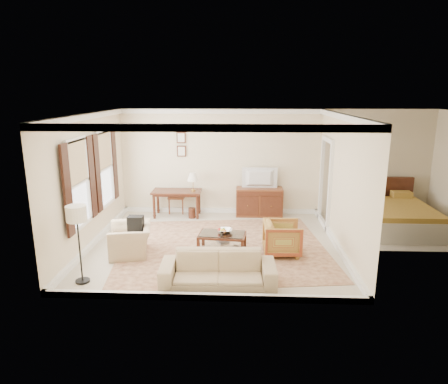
# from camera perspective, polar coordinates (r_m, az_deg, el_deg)

# --- Properties ---
(room_shell) EXTENTS (5.51, 5.01, 2.91)m
(room_shell) POSITION_cam_1_polar(r_m,az_deg,el_deg) (8.47, -1.46, 8.21)
(room_shell) COLOR beige
(room_shell) RESTS_ON ground
(annex_bedroom) EXTENTS (3.00, 2.70, 2.90)m
(annex_bedroom) POSITION_cam_1_polar(r_m,az_deg,el_deg) (10.76, 23.74, -3.32)
(annex_bedroom) COLOR beige
(annex_bedroom) RESTS_ON ground
(window_front) EXTENTS (0.12, 1.56, 1.80)m
(window_front) POSITION_cam_1_polar(r_m,az_deg,el_deg) (8.57, -20.08, 1.16)
(window_front) COLOR #CCB284
(window_front) RESTS_ON room_shell
(window_rear) EXTENTS (0.12, 1.56, 1.80)m
(window_rear) POSITION_cam_1_polar(r_m,az_deg,el_deg) (10.03, -16.66, 3.24)
(window_rear) COLOR #CCB284
(window_rear) RESTS_ON room_shell
(doorway) EXTENTS (0.10, 1.12, 2.25)m
(doorway) POSITION_cam_1_polar(r_m,az_deg,el_deg) (10.38, 14.27, 1.08)
(doorway) COLOR white
(doorway) RESTS_ON room_shell
(rug) EXTENTS (4.87, 4.31, 0.01)m
(rug) POSITION_cam_1_polar(r_m,az_deg,el_deg) (8.89, -0.18, -7.94)
(rug) COLOR brown
(rug) RESTS_ON room_shell
(writing_desk) EXTENTS (1.33, 0.66, 0.73)m
(writing_desk) POSITION_cam_1_polar(r_m,az_deg,el_deg) (10.97, -6.76, -0.36)
(writing_desk) COLOR #4B2315
(writing_desk) RESTS_ON room_shell
(desk_chair) EXTENTS (0.53, 0.53, 1.05)m
(desk_chair) POSITION_cam_1_polar(r_m,az_deg,el_deg) (11.33, -6.78, -0.35)
(desk_chair) COLOR brown
(desk_chair) RESTS_ON room_shell
(desk_lamp) EXTENTS (0.32, 0.32, 0.50)m
(desk_lamp) POSITION_cam_1_polar(r_m,az_deg,el_deg) (10.82, -4.44, 1.46)
(desk_lamp) COLOR silver
(desk_lamp) RESTS_ON writing_desk
(framed_prints) EXTENTS (0.25, 0.04, 0.68)m
(framed_prints) POSITION_cam_1_polar(r_m,az_deg,el_deg) (11.09, -6.12, 6.80)
(framed_prints) COLOR #4B2315
(framed_prints) RESTS_ON room_shell
(sideboard) EXTENTS (1.27, 0.49, 0.78)m
(sideboard) POSITION_cam_1_polar(r_m,az_deg,el_deg) (11.05, 5.05, -1.41)
(sideboard) COLOR brown
(sideboard) RESTS_ON room_shell
(tv) EXTENTS (0.92, 0.53, 0.12)m
(tv) POSITION_cam_1_polar(r_m,az_deg,el_deg) (10.83, 5.15, 2.89)
(tv) COLOR black
(tv) RESTS_ON sideboard
(coffee_table) EXTENTS (1.05, 0.68, 0.42)m
(coffee_table) POSITION_cam_1_polar(r_m,az_deg,el_deg) (8.57, -0.27, -6.56)
(coffee_table) COLOR #4B2315
(coffee_table) RESTS_ON room_shell
(fruit_bowl) EXTENTS (0.42, 0.42, 0.10)m
(fruit_bowl) POSITION_cam_1_polar(r_m,az_deg,el_deg) (8.57, 0.19, -5.46)
(fruit_bowl) COLOR silver
(fruit_bowl) RESTS_ON coffee_table
(book_a) EXTENTS (0.26, 0.17, 0.38)m
(book_a) POSITION_cam_1_polar(r_m,az_deg,el_deg) (8.73, -0.81, -7.22)
(book_a) COLOR brown
(book_a) RESTS_ON coffee_table
(book_b) EXTENTS (0.25, 0.17, 0.38)m
(book_b) POSITION_cam_1_polar(r_m,az_deg,el_deg) (8.50, 1.01, -7.87)
(book_b) COLOR brown
(book_b) RESTS_ON coffee_table
(striped_armchair) EXTENTS (0.73, 0.77, 0.78)m
(striped_armchair) POSITION_cam_1_polar(r_m,az_deg,el_deg) (8.52, 8.33, -6.32)
(striped_armchair) COLOR #923C1F
(striped_armchair) RESTS_ON room_shell
(club_armchair) EXTENTS (0.82, 1.08, 0.85)m
(club_armchair) POSITION_cam_1_polar(r_m,az_deg,el_deg) (8.66, -13.23, -5.97)
(club_armchair) COLOR #C3B284
(club_armchair) RESTS_ON room_shell
(backpack) EXTENTS (0.25, 0.34, 0.40)m
(backpack) POSITION_cam_1_polar(r_m,az_deg,el_deg) (8.62, -12.50, -4.31)
(backpack) COLOR black
(backpack) RESTS_ON club_armchair
(sofa) EXTENTS (2.04, 0.65, 0.79)m
(sofa) POSITION_cam_1_polar(r_m,az_deg,el_deg) (7.13, -0.86, -10.35)
(sofa) COLOR #C3B284
(sofa) RESTS_ON room_shell
(floor_lamp) EXTENTS (0.36, 0.36, 1.44)m
(floor_lamp) POSITION_cam_1_polar(r_m,az_deg,el_deg) (7.41, -20.28, -3.67)
(floor_lamp) COLOR black
(floor_lamp) RESTS_ON room_shell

